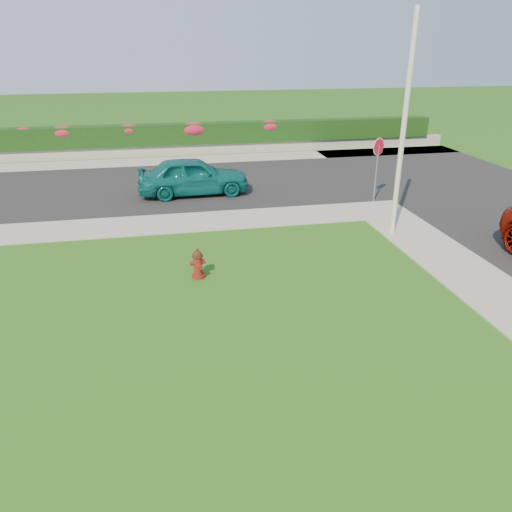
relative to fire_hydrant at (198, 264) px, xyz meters
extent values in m
plane|color=black|center=(0.18, -4.53, -0.39)|extent=(120.00, 120.00, 0.00)
cube|color=black|center=(-4.82, 9.47, -0.37)|extent=(26.00, 8.00, 0.04)
cube|color=gray|center=(-5.82, 4.47, -0.37)|extent=(24.00, 2.00, 0.04)
cube|color=gray|center=(7.18, 4.47, -0.37)|extent=(2.00, 2.00, 0.04)
cube|color=gray|center=(-0.82, 14.47, -0.37)|extent=(34.00, 2.00, 0.04)
cube|color=gray|center=(-0.82, 15.97, -0.09)|extent=(34.00, 0.40, 0.60)
cube|color=black|center=(-0.82, 16.07, 0.76)|extent=(32.00, 0.90, 1.10)
cylinder|color=#4C0D0B|center=(0.00, 0.01, -0.35)|extent=(0.35, 0.35, 0.08)
cylinder|color=#4C0D0B|center=(0.00, 0.01, -0.04)|extent=(0.24, 0.24, 0.54)
cylinder|color=black|center=(0.00, 0.01, 0.23)|extent=(0.29, 0.29, 0.05)
sphere|color=black|center=(0.00, 0.01, 0.26)|extent=(0.24, 0.24, 0.24)
cylinder|color=black|center=(0.00, 0.01, 0.40)|extent=(0.07, 0.07, 0.07)
cylinder|color=#4C0D0B|center=(-0.15, -0.02, 0.04)|extent=(0.13, 0.13, 0.11)
cylinder|color=#4C0D0B|center=(0.15, 0.04, 0.04)|extent=(0.13, 0.13, 0.11)
cylinder|color=#4C0D0B|center=(0.03, -0.15, -0.02)|extent=(0.18, 0.15, 0.16)
imported|color=#0C5E5F|center=(0.54, 7.89, 0.41)|extent=(4.52, 1.94, 1.52)
cylinder|color=silver|center=(6.53, 2.06, 2.98)|extent=(0.16, 0.16, 6.74)
cylinder|color=slate|center=(7.38, 5.49, 0.72)|extent=(0.06, 0.06, 2.23)
cylinder|color=#BA0C28|center=(7.38, 5.49, 1.78)|extent=(0.57, 0.35, 0.65)
cylinder|color=white|center=(7.38, 5.49, 1.78)|extent=(0.60, 0.36, 0.69)
ellipsoid|color=#C12140|center=(-7.49, 15.97, 1.10)|extent=(1.07, 0.69, 0.54)
ellipsoid|color=#C12140|center=(-5.58, 15.97, 1.05)|extent=(1.32, 0.85, 0.66)
ellipsoid|color=#C12140|center=(-2.21, 15.97, 1.07)|extent=(1.20, 0.77, 0.60)
ellipsoid|color=#C12140|center=(1.26, 15.97, 1.00)|extent=(1.54, 0.99, 0.77)
ellipsoid|color=#C12140|center=(5.52, 15.97, 1.04)|extent=(1.34, 0.86, 0.67)
camera|label=1|loc=(-0.86, -12.11, 5.40)|focal=35.00mm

